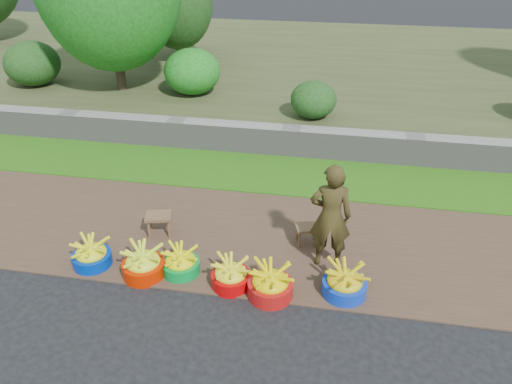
% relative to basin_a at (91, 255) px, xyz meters
% --- Properties ---
extents(ground_plane, '(120.00, 120.00, 0.00)m').
position_rel_basin_a_xyz_m(ground_plane, '(2.18, -0.30, -0.17)').
color(ground_plane, black).
rests_on(ground_plane, ground).
extents(dirt_shoulder, '(80.00, 2.50, 0.02)m').
position_rel_basin_a_xyz_m(dirt_shoulder, '(2.18, 0.95, -0.16)').
color(dirt_shoulder, '#4A3426').
rests_on(dirt_shoulder, ground).
extents(grass_verge, '(80.00, 1.50, 0.04)m').
position_rel_basin_a_xyz_m(grass_verge, '(2.18, 2.95, -0.15)').
color(grass_verge, '#2A6411').
rests_on(grass_verge, ground).
extents(retaining_wall, '(80.00, 0.35, 0.55)m').
position_rel_basin_a_xyz_m(retaining_wall, '(2.18, 3.80, 0.11)').
color(retaining_wall, gray).
rests_on(retaining_wall, ground).
extents(earth_bank, '(80.00, 10.00, 0.50)m').
position_rel_basin_a_xyz_m(earth_bank, '(2.18, 8.70, 0.08)').
color(earth_bank, '#3F4524').
rests_on(earth_bank, ground).
extents(basin_a, '(0.51, 0.51, 0.38)m').
position_rel_basin_a_xyz_m(basin_a, '(0.00, 0.00, 0.00)').
color(basin_a, '#002BA4').
rests_on(basin_a, ground).
extents(basin_b, '(0.55, 0.55, 0.41)m').
position_rel_basin_a_xyz_m(basin_b, '(0.74, -0.07, 0.01)').
color(basin_b, '#C01B00').
rests_on(basin_b, ground).
extents(basin_c, '(0.49, 0.49, 0.36)m').
position_rel_basin_a_xyz_m(basin_c, '(1.20, 0.05, -0.01)').
color(basin_c, '#008930').
rests_on(basin_c, ground).
extents(basin_d, '(0.50, 0.50, 0.37)m').
position_rel_basin_a_xyz_m(basin_d, '(1.88, -0.08, -0.00)').
color(basin_d, '#B80406').
rests_on(basin_d, ground).
extents(basin_e, '(0.55, 0.55, 0.41)m').
position_rel_basin_a_xyz_m(basin_e, '(2.39, -0.17, 0.02)').
color(basin_e, '#AA1110').
rests_on(basin_e, ground).
extents(basin_f, '(0.54, 0.54, 0.40)m').
position_rel_basin_a_xyz_m(basin_f, '(3.27, 0.00, 0.01)').
color(basin_f, '#0D32BB').
rests_on(basin_f, ground).
extents(stool_left, '(0.42, 0.36, 0.32)m').
position_rel_basin_a_xyz_m(stool_left, '(0.64, 0.82, 0.11)').
color(stool_left, brown).
rests_on(stool_left, dirt_shoulder).
extents(stool_right, '(0.38, 0.33, 0.28)m').
position_rel_basin_a_xyz_m(stool_right, '(2.73, 0.96, 0.07)').
color(stool_right, brown).
rests_on(stool_right, dirt_shoulder).
extents(vendor_woman, '(0.55, 0.38, 1.46)m').
position_rel_basin_a_xyz_m(vendor_woman, '(3.03, 0.56, 0.58)').
color(vendor_woman, black).
rests_on(vendor_woman, dirt_shoulder).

